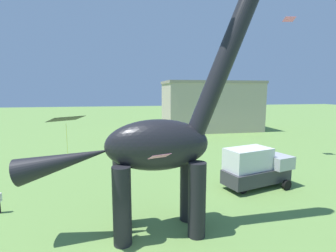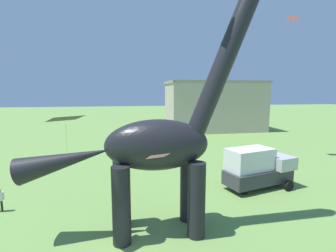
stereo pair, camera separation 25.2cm
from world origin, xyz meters
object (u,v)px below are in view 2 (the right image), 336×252
dinosaur_sculpture (156,145)px  kite_far_left (65,119)px  person_near_flyer (0,198)px  kite_far_right (158,156)px  person_watching_child (282,162)px  parked_box_truck (257,167)px  kite_high_left (293,19)px

dinosaur_sculpture → kite_far_left: 4.65m
dinosaur_sculpture → kite_far_left: (-4.22, -1.14, 1.58)m
person_near_flyer → kite_far_right: (9.27, -6.96, 4.12)m
kite_far_right → person_watching_child: bearing=40.7°
person_near_flyer → kite_far_right: bearing=19.1°
parked_box_truck → kite_far_right: kite_far_right is taller
parked_box_truck → kite_far_right: bearing=-153.7°
parked_box_truck → kite_high_left: 17.54m
person_watching_child → kite_far_right: (-13.82, -11.91, 4.34)m
dinosaur_sculpture → kite_far_left: size_ratio=7.65×
person_near_flyer → kite_far_left: bearing=13.0°
kite_far_right → kite_far_left: bearing=153.4°
kite_far_right → kite_far_left: (-3.90, 1.96, 1.38)m
dinosaur_sculpture → person_near_flyer: (-9.58, 3.86, -3.92)m
dinosaur_sculpture → kite_high_left: 23.22m
dinosaur_sculpture → kite_high_left: size_ratio=10.26×
dinosaur_sculpture → parked_box_truck: size_ratio=2.25×
kite_far_right → kite_high_left: 25.16m
person_watching_child → person_near_flyer: size_ratio=0.76×
dinosaur_sculpture → person_watching_child: dinosaur_sculpture is taller
parked_box_truck → kite_far_left: bearing=-170.2°
dinosaur_sculpture → kite_far_right: dinosaur_sculpture is taller
kite_far_right → kite_high_left: (16.70, 15.74, 10.31)m
dinosaur_sculpture → kite_high_left: bearing=39.4°
kite_far_left → kite_high_left: 26.35m
parked_box_truck → kite_high_left: bearing=30.0°
person_watching_child → kite_far_right: bearing=82.6°
person_watching_child → dinosaur_sculpture: bearing=74.9°
dinosaur_sculpture → parked_box_truck: bearing=31.1°
person_watching_child → kite_high_left: 15.42m
kite_far_left → kite_far_right: bearing=-26.6°
dinosaur_sculpture → parked_box_truck: dinosaur_sculpture is taller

